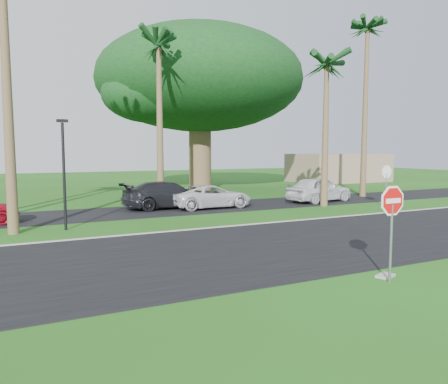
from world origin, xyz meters
TOP-DOWN VIEW (x-y plane):
  - ground at (0.00, 0.00)m, footprint 120.00×120.00m
  - road at (0.00, 2.00)m, footprint 120.00×8.00m
  - parking_strip at (0.00, 12.50)m, footprint 120.00×5.00m
  - curb at (0.00, 6.05)m, footprint 120.00×0.12m
  - stop_sign_near at (0.50, -3.00)m, footprint 1.05×0.07m
  - stop_sign_far at (12.00, 8.00)m, footprint 1.05×0.07m
  - palm_center at (0.00, 14.00)m, footprint 5.00×5.00m
  - palm_right_near at (9.00, 10.00)m, footprint 5.00×5.00m
  - palm_right_far at (15.00, 13.00)m, footprint 5.00×5.00m
  - canopy_tree at (6.00, 22.00)m, footprint 16.50×16.50m
  - streetlight_right at (-6.00, 8.50)m, footprint 0.45×0.25m
  - building_far at (24.00, 26.00)m, footprint 10.00×6.00m
  - car_dark at (0.17, 13.10)m, footprint 5.39×2.32m
  - car_minivan at (2.48, 12.16)m, footprint 4.87×2.31m
  - car_pickup at (10.07, 11.82)m, footprint 5.06×2.75m
  - utility_slab at (0.80, -2.58)m, footprint 0.64×0.52m

SIDE VIEW (x-z plane):
  - ground at x=0.00m, z-range 0.00..0.00m
  - road at x=0.00m, z-range 0.00..0.02m
  - parking_strip at x=0.00m, z-range 0.00..0.02m
  - curb at x=0.00m, z-range 0.00..0.06m
  - utility_slab at x=0.80m, z-range 0.00..0.06m
  - car_minivan at x=2.48m, z-range 0.00..1.34m
  - car_dark at x=0.17m, z-range 0.00..1.55m
  - car_pickup at x=10.07m, z-range 0.00..1.63m
  - building_far at x=24.00m, z-range 0.00..3.00m
  - stop_sign_near at x=0.50m, z-range 0.46..3.09m
  - stop_sign_far at x=12.00m, z-range 0.46..3.09m
  - streetlight_right at x=-6.00m, z-range 0.33..4.97m
  - palm_right_near at x=9.00m, z-range 3.44..12.94m
  - canopy_tree at x=6.00m, z-range 2.39..15.51m
  - palm_center at x=0.00m, z-range 3.91..14.41m
  - palm_right_far at x=15.00m, z-range 5.08..18.08m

